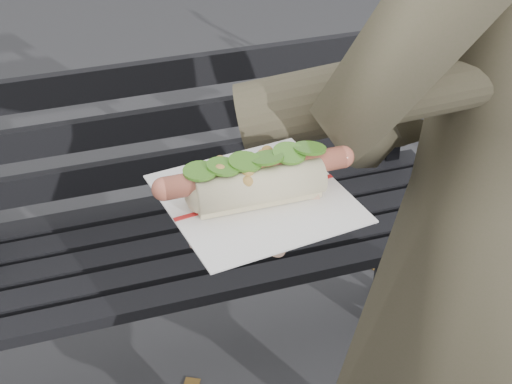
% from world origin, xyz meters
% --- Properties ---
extents(park_bench, '(1.50, 0.44, 0.88)m').
position_xyz_m(park_bench, '(0.09, 0.84, 0.52)').
color(park_bench, black).
rests_on(park_bench, ground).
extents(person, '(0.77, 0.59, 1.88)m').
position_xyz_m(person, '(0.44, 0.04, 0.94)').
color(person, '#45432E').
rests_on(person, ground).
extents(held_hotdog, '(0.64, 0.32, 0.20)m').
position_xyz_m(held_hotdog, '(0.22, -0.01, 1.23)').
color(held_hotdog, '#45432E').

